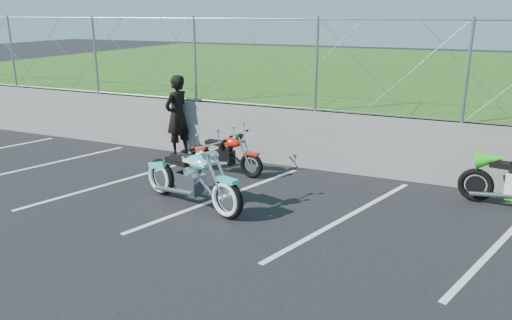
% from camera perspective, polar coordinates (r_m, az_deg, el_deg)
% --- Properties ---
extents(ground, '(90.00, 90.00, 0.00)m').
position_cam_1_polar(ground, '(8.75, -6.83, -6.36)').
color(ground, black).
rests_on(ground, ground).
extents(retaining_wall, '(30.00, 0.22, 1.30)m').
position_cam_1_polar(retaining_wall, '(11.54, 1.91, 2.82)').
color(retaining_wall, slate).
rests_on(retaining_wall, ground).
extents(grass_field, '(30.00, 20.00, 1.30)m').
position_cam_1_polar(grass_field, '(21.00, 12.33, 8.69)').
color(grass_field, '#254F15').
rests_on(grass_field, ground).
extents(chain_link_fence, '(28.00, 0.03, 2.00)m').
position_cam_1_polar(chain_link_fence, '(11.26, 1.99, 11.00)').
color(chain_link_fence, gray).
rests_on(chain_link_fence, retaining_wall).
extents(parking_lines, '(18.29, 4.31, 0.01)m').
position_cam_1_polar(parking_lines, '(9.10, 2.96, -5.32)').
color(parking_lines, silver).
rests_on(parking_lines, ground).
extents(cruiser_turquoise, '(2.41, 0.95, 1.24)m').
position_cam_1_polar(cruiser_turquoise, '(9.00, -7.23, -2.34)').
color(cruiser_turquoise, black).
rests_on(cruiser_turquoise, ground).
extents(naked_orange, '(1.88, 0.64, 0.94)m').
position_cam_1_polar(naked_orange, '(10.85, -3.43, 0.54)').
color(naked_orange, black).
rests_on(naked_orange, ground).
extents(person_standing, '(0.61, 0.80, 1.96)m').
position_cam_1_polar(person_standing, '(12.28, -9.01, 5.04)').
color(person_standing, black).
rests_on(person_standing, ground).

